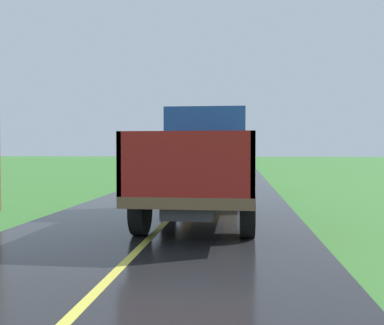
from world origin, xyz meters
TOP-DOWN VIEW (x-y plane):
  - banana_truck_near at (0.81, 10.64)m, footprint 2.38×5.82m
  - banana_truck_far at (0.55, 20.69)m, footprint 2.38×5.81m

SIDE VIEW (x-z plane):
  - banana_truck_near at x=0.81m, z-range 0.07..2.87m
  - banana_truck_far at x=0.55m, z-range 0.08..2.88m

